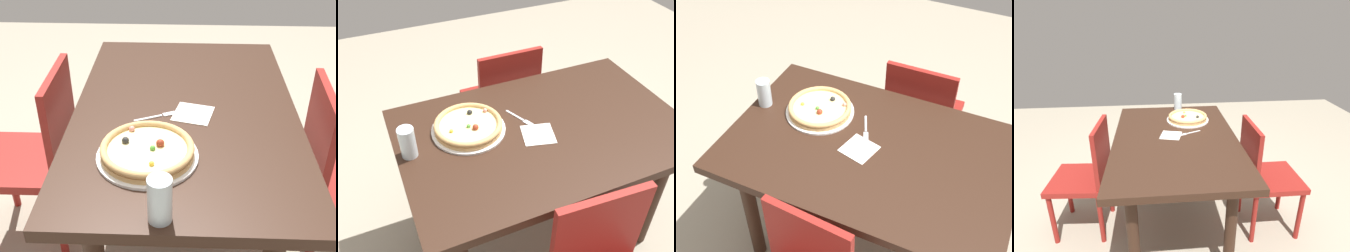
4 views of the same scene
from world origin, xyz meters
The scene contains 8 objects.
ground_plane centered at (0.00, 0.00, 0.00)m, with size 6.00×6.00×0.00m, color #9E937F.
dining_table centered at (0.00, 0.00, 0.65)m, with size 1.31×0.86×0.76m.
chair_near centered at (-0.07, -0.64, 0.47)m, with size 0.40×0.40×0.87m.
plate centered at (0.32, -0.12, 0.76)m, with size 0.33×0.33×0.01m, color white.
pizza centered at (0.32, -0.12, 0.79)m, with size 0.31×0.31×0.05m.
fork centered at (0.06, -0.10, 0.76)m, with size 0.08×0.16×0.00m.
drinking_glass centered at (0.59, -0.07, 0.83)m, with size 0.07×0.07×0.14m, color silver.
napkin centered at (0.04, 0.03, 0.76)m, with size 0.14×0.14×0.00m, color white.
Camera 1 is at (1.46, -0.01, 1.63)m, focal length 46.76 mm.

